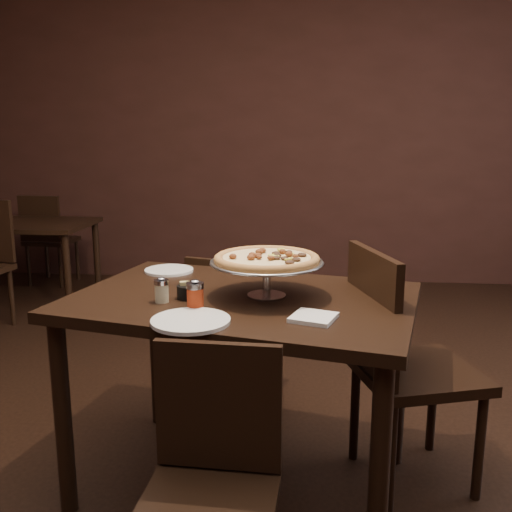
{
  "coord_description": "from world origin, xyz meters",
  "views": [
    {
      "loc": [
        0.21,
        -2.07,
        1.43
      ],
      "look_at": [
        0.0,
        0.1,
        0.96
      ],
      "focal_mm": 40.0,
      "sensor_mm": 36.0,
      "label": 1
    }
  ],
  "objects": [
    {
      "name": "chair_near",
      "position": [
        -0.06,
        -0.61,
        0.45
      ],
      "size": [
        0.41,
        0.41,
        0.83
      ],
      "rotation": [
        0.0,
        0.0,
        -0.05
      ],
      "color": "black",
      "rests_on": "ground"
    },
    {
      "name": "plate_near",
      "position": [
        -0.18,
        -0.28,
        0.82
      ],
      "size": [
        0.27,
        0.27,
        0.01
      ],
      "primitive_type": "cylinder",
      "color": "white",
      "rests_on": "dining_table"
    },
    {
      "name": "room",
      "position": [
        0.06,
        0.03,
        1.4
      ],
      "size": [
        6.04,
        7.04,
        2.84
      ],
      "color": "black",
      "rests_on": "ground"
    },
    {
      "name": "serving_spatula",
      "position": [
        0.21,
        0.01,
        0.96
      ],
      "size": [
        0.14,
        0.14,
        0.02
      ],
      "rotation": [
        0.0,
        0.0,
        -0.22
      ],
      "color": "#B2B2B9",
      "rests_on": "pizza_stand"
    },
    {
      "name": "packet_caddy",
      "position": [
        -0.25,
        -0.0,
        0.84
      ],
      "size": [
        0.09,
        0.09,
        0.07
      ],
      "rotation": [
        0.0,
        0.0,
        0.34
      ],
      "color": "black",
      "rests_on": "dining_table"
    },
    {
      "name": "dining_table",
      "position": [
        -0.05,
        0.05,
        0.71
      ],
      "size": [
        1.46,
        1.14,
        0.81
      ],
      "rotation": [
        0.0,
        0.0,
        -0.23
      ],
      "color": "black",
      "rests_on": "ground"
    },
    {
      "name": "chair_far",
      "position": [
        -0.18,
        0.7,
        0.46
      ],
      "size": [
        0.49,
        0.49,
        0.83
      ],
      "rotation": [
        0.0,
        0.0,
        2.84
      ],
      "color": "black",
      "rests_on": "ground"
    },
    {
      "name": "chair_side",
      "position": [
        0.59,
        0.14,
        0.54
      ],
      "size": [
        0.58,
        0.58,
        0.99
      ],
      "rotation": [
        0.0,
        0.0,
        1.87
      ],
      "color": "black",
      "rests_on": "ground"
    },
    {
      "name": "background_table",
      "position": [
        -2.2,
        2.48,
        0.61
      ],
      "size": [
        1.13,
        0.75,
        0.7
      ],
      "color": "black",
      "rests_on": "ground"
    },
    {
      "name": "pizza_stand",
      "position": [
        0.05,
        0.05,
        0.96
      ],
      "size": [
        0.44,
        0.44,
        0.18
      ],
      "color": "#B2B2B9",
      "rests_on": "dining_table"
    },
    {
      "name": "parmesan_shaker",
      "position": [
        -0.34,
        -0.06,
        0.86
      ],
      "size": [
        0.06,
        0.06,
        0.1
      ],
      "color": "beige",
      "rests_on": "dining_table"
    },
    {
      "name": "pepper_flake_shaker",
      "position": [
        -0.19,
        -0.14,
        0.87
      ],
      "size": [
        0.06,
        0.06,
        0.11
      ],
      "color": "maroon",
      "rests_on": "dining_table"
    },
    {
      "name": "bg_chair_far",
      "position": [
        -2.28,
        3.08,
        0.48
      ],
      "size": [
        0.44,
        0.44,
        0.87
      ],
      "rotation": [
        0.0,
        0.0,
        3.05
      ],
      "color": "black",
      "rests_on": "ground"
    },
    {
      "name": "napkin_stack",
      "position": [
        0.23,
        -0.21,
        0.82
      ],
      "size": [
        0.18,
        0.18,
        0.02
      ],
      "primitive_type": "cube",
      "rotation": [
        0.0,
        0.0,
        -0.33
      ],
      "color": "white",
      "rests_on": "dining_table"
    },
    {
      "name": "plate_left",
      "position": [
        -0.43,
        0.42,
        0.82
      ],
      "size": [
        0.22,
        0.22,
        0.01
      ],
      "primitive_type": "cylinder",
      "color": "white",
      "rests_on": "dining_table"
    }
  ]
}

